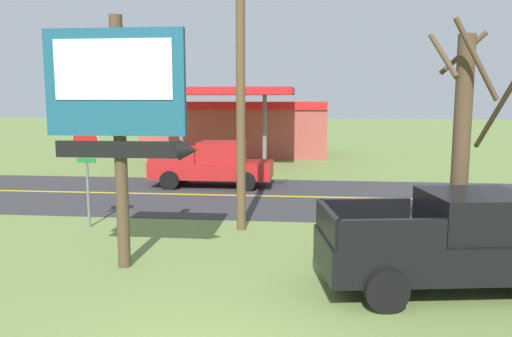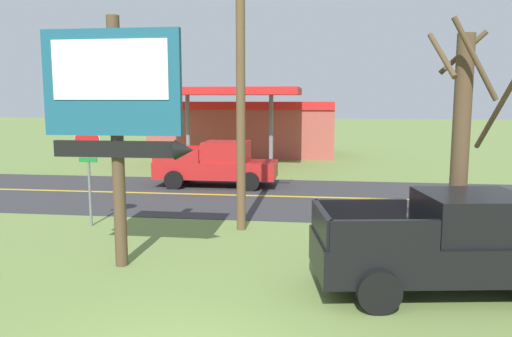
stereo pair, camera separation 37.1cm
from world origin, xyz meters
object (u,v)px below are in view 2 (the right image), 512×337
at_px(stop_sign, 88,159).
at_px(pickup_red_on_road, 218,164).
at_px(bare_tree, 461,142).
at_px(motel_sign, 116,104).
at_px(utility_pole, 241,59).
at_px(pickup_black_parked_on_lawn, 451,244).
at_px(gas_station, 244,126).

height_order(stop_sign, pickup_red_on_road, stop_sign).
distance_m(bare_tree, pickup_red_on_road, 12.02).
xyz_separation_m(motel_sign, bare_tree, (7.62, 1.60, -0.86)).
distance_m(utility_pole, bare_tree, 6.21).
distance_m(motel_sign, utility_pole, 4.40).
bearing_deg(pickup_black_parked_on_lawn, bare_tree, 72.99).
distance_m(stop_sign, utility_pole, 5.37).
bearing_deg(pickup_red_on_road, bare_tree, -49.91).
xyz_separation_m(gas_station, pickup_black_parked_on_lawn, (7.80, -23.75, -0.98)).
bearing_deg(stop_sign, motel_sign, -55.25).
xyz_separation_m(utility_pole, gas_station, (-2.96, 19.60, -2.94)).
bearing_deg(pickup_black_parked_on_lawn, pickup_red_on_road, 122.08).
bearing_deg(gas_station, utility_pole, -81.43).
xyz_separation_m(bare_tree, gas_station, (-8.44, 21.66, -0.87)).
relative_size(motel_sign, utility_pole, 0.61).
height_order(gas_station, pickup_black_parked_on_lawn, gas_station).
distance_m(motel_sign, pickup_black_parked_on_lawn, 7.50).
bearing_deg(bare_tree, pickup_red_on_road, 130.09).
height_order(motel_sign, pickup_black_parked_on_lawn, motel_sign).
distance_m(bare_tree, pickup_black_parked_on_lawn, 2.86).
bearing_deg(motel_sign, stop_sign, 124.75).
height_order(gas_station, pickup_red_on_road, gas_station).
bearing_deg(pickup_black_parked_on_lawn, motel_sign, 175.95).
xyz_separation_m(bare_tree, pickup_black_parked_on_lawn, (-0.64, -2.09, -1.85)).
bearing_deg(stop_sign, gas_station, 85.42).
bearing_deg(bare_tree, gas_station, 111.29).
bearing_deg(gas_station, pickup_red_on_road, -86.41).
xyz_separation_m(pickup_black_parked_on_lawn, pickup_red_on_road, (-7.01, 11.18, 0.00)).
xyz_separation_m(utility_pole, pickup_black_parked_on_lawn, (4.84, -4.15, -3.92)).
relative_size(utility_pole, pickup_black_parked_on_lawn, 1.68).
height_order(motel_sign, stop_sign, motel_sign).
bearing_deg(motel_sign, bare_tree, 11.85).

